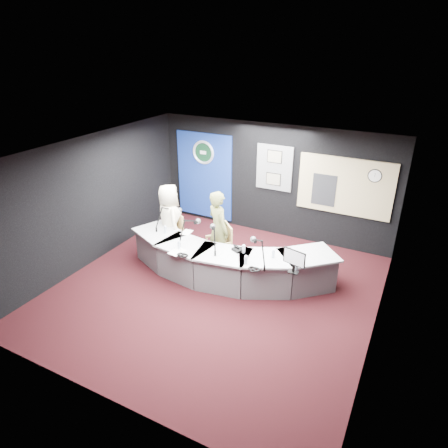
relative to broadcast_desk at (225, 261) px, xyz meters
The scene contains 33 objects.
ground 0.67m from the broadcast_desk, 84.81° to the right, with size 6.00×6.00×0.00m, color black.
ceiling 2.49m from the broadcast_desk, 84.81° to the right, with size 6.00×6.00×0.02m, color silver.
wall_back 2.66m from the broadcast_desk, 88.83° to the left, with size 6.00×0.02×2.80m, color black.
wall_front 3.70m from the broadcast_desk, 89.19° to the right, with size 6.00×0.02×2.80m, color black.
wall_left 3.17m from the broadcast_desk, 169.44° to the right, with size 0.02×6.00×2.80m, color black.
wall_right 3.26m from the broadcast_desk, 10.22° to the right, with size 0.02×6.00×2.80m, color black.
broadcast_desk is the anchor object (origin of this frame).
backdrop_panel 3.17m from the broadcast_desk, 127.40° to the left, with size 1.60×0.05×2.30m, color navy.
agency_seal 3.38m from the broadcast_desk, 127.86° to the left, with size 0.63×0.63×0.07m, color silver.
seal_center 3.38m from the broadcast_desk, 127.80° to the left, with size 0.48×0.48×0.01m, color black.
pinboard 2.79m from the broadcast_desk, 87.63° to the left, with size 0.90×0.04×1.10m, color slate.
framed_photo_upper 2.91m from the broadcast_desk, 87.60° to the left, with size 0.34×0.02×0.27m, color gray.
framed_photo_lower 2.63m from the broadcast_desk, 87.60° to the left, with size 0.34×0.02×0.27m, color gray.
booth_window_frame 3.24m from the broadcast_desk, 53.36° to the left, with size 2.12×0.06×1.32m, color tan.
booth_glow 3.23m from the broadcast_desk, 53.24° to the left, with size 2.00×0.02×1.20m, color #FFDDA1.
equipment_rack 2.93m from the broadcast_desk, 60.54° to the left, with size 0.55×0.02×0.75m, color black.
wall_clock 3.71m from the broadcast_desk, 44.88° to the left, with size 0.28×0.28×0.01m, color white.
armchair_left 1.65m from the broadcast_desk, 167.15° to the left, with size 0.58×0.58×1.03m, color tan, non-canonical shape.
armchair_right 0.52m from the broadcast_desk, 132.84° to the left, with size 0.49×0.49×0.88m, color tan, non-canonical shape.
draped_jacket 1.86m from the broadcast_desk, 161.81° to the left, with size 0.50×0.10×0.70m, color gray.
person_man 1.71m from the broadcast_desk, 167.15° to the left, with size 0.82×0.54×1.68m, color #F6E9C4.
person_woman 0.72m from the broadcast_desk, 132.84° to the left, with size 0.64×0.42×1.74m, color #656736.
computer_monitor 1.75m from the broadcast_desk, 12.98° to the right, with size 0.45×0.03×0.31m, color black.
desk_phone 0.52m from the broadcast_desk, 14.05° to the right, with size 0.20×0.16×0.05m, color black.
headphones_near 1.15m from the broadcast_desk, 33.22° to the right, with size 0.20×0.20×0.03m, color black.
headphones_far 1.00m from the broadcast_desk, 125.72° to the right, with size 0.20×0.20×0.03m, color black.
paper_stack 1.10m from the broadcast_desk, behind, with size 0.19×0.28×0.00m, color white.
notepad 1.05m from the broadcast_desk, 137.57° to the right, with size 0.23×0.33×0.00m, color white.
boom_mic_a 1.66m from the broadcast_desk, behind, with size 0.36×0.69×0.60m, color black, non-canonical shape.
boom_mic_b 1.02m from the broadcast_desk, 167.80° to the right, with size 0.20×0.74×0.60m, color black, non-canonical shape.
boom_mic_c 0.72m from the broadcast_desk, 126.13° to the right, with size 0.45×0.64×0.60m, color black, non-canonical shape.
boom_mic_d 1.14m from the broadcast_desk, 20.02° to the right, with size 0.55×0.57×0.60m, color black, non-canonical shape.
water_bottles 0.55m from the broadcast_desk, 67.20° to the right, with size 3.12×0.59×0.18m, color silver, non-canonical shape.
Camera 1 is at (3.21, -5.84, 4.58)m, focal length 32.00 mm.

